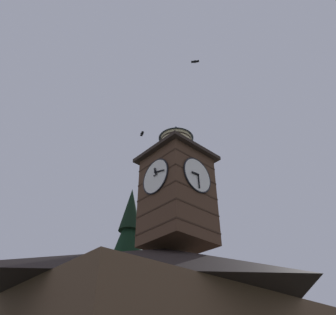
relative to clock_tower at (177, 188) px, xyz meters
The scene contains 5 objects.
clock_tower is the anchor object (origin of this frame).
pine_tree_behind 10.22m from the clock_tower, 104.18° to the right, with size 6.00×6.00×16.25m.
moon 42.51m from the clock_tower, 112.70° to the right, with size 2.12×2.12×2.12m.
flying_bird_high 10.08m from the clock_tower, 80.81° to the left, with size 0.53×0.58×0.15m.
flying_bird_low 6.41m from the clock_tower, 70.37° to the right, with size 0.41×0.61×0.15m.
Camera 1 is at (13.49, 13.15, 2.40)m, focal length 33.89 mm.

